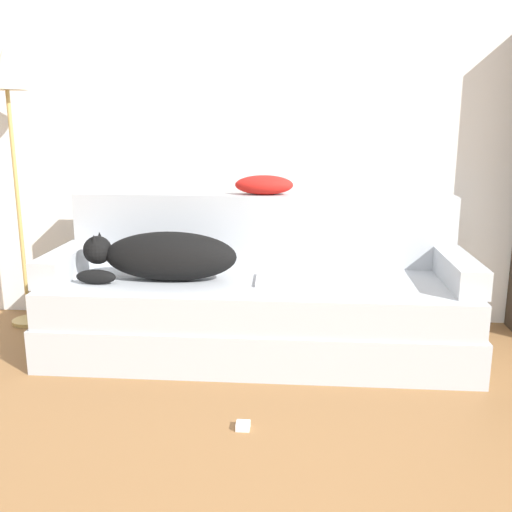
% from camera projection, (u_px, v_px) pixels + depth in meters
% --- Properties ---
extents(wall_back, '(7.93, 0.06, 2.70)m').
position_uv_depth(wall_back, '(299.00, 105.00, 3.45)').
color(wall_back, white).
rests_on(wall_back, ground_plane).
extents(couch, '(2.27, 0.81, 0.42)m').
position_uv_depth(couch, '(257.00, 316.00, 3.13)').
color(couch, '#B2B7BC').
rests_on(couch, ground_plane).
extents(couch_backrest, '(2.23, 0.15, 0.42)m').
position_uv_depth(couch_backrest, '(262.00, 230.00, 3.36)').
color(couch_backrest, '#B2B7BC').
rests_on(couch_backrest, couch).
extents(couch_arm_left, '(0.15, 0.62, 0.14)m').
position_uv_depth(couch_arm_left, '(67.00, 263.00, 3.15)').
color(couch_arm_left, '#B2B7BC').
rests_on(couch_arm_left, couch).
extents(couch_arm_right, '(0.15, 0.62, 0.14)m').
position_uv_depth(couch_arm_right, '(459.00, 271.00, 2.98)').
color(couch_arm_right, '#B2B7BC').
rests_on(couch_arm_right, couch).
extents(dog, '(0.84, 0.26, 0.26)m').
position_uv_depth(dog, '(163.00, 256.00, 3.03)').
color(dog, black).
rests_on(dog, couch).
extents(laptop, '(0.34, 0.26, 0.02)m').
position_uv_depth(laptop, '(287.00, 280.00, 3.03)').
color(laptop, silver).
rests_on(laptop, couch).
extents(throw_pillow, '(0.34, 0.17, 0.11)m').
position_uv_depth(throw_pillow, '(264.00, 185.00, 3.30)').
color(throw_pillow, red).
rests_on(throw_pillow, couch_backrest).
extents(floor_lamp, '(0.24, 0.24, 1.66)m').
position_uv_depth(floor_lamp, '(8.00, 96.00, 3.31)').
color(floor_lamp, tan).
rests_on(floor_lamp, ground_plane).
extents(power_adapter, '(0.06, 0.06, 0.03)m').
position_uv_depth(power_adapter, '(243.00, 426.00, 2.37)').
color(power_adapter, silver).
rests_on(power_adapter, ground_plane).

